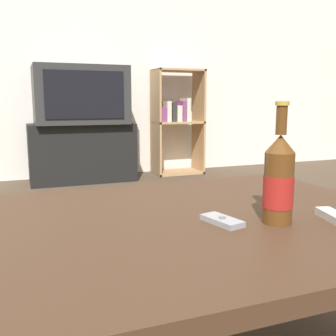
{
  "coord_description": "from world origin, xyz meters",
  "views": [
    {
      "loc": [
        -0.3,
        -0.9,
        0.73
      ],
      "look_at": [
        0.11,
        0.18,
        0.53
      ],
      "focal_mm": 42.0,
      "sensor_mm": 36.0,
      "label": 1
    }
  ],
  "objects_px": {
    "bookshelf": "(176,119)",
    "beer_bottle": "(279,181)",
    "tv_stand": "(82,153)",
    "television": "(80,95)",
    "cell_phone": "(222,221)"
  },
  "relations": [
    {
      "from": "bookshelf",
      "to": "beer_bottle",
      "type": "height_order",
      "value": "bookshelf"
    },
    {
      "from": "tv_stand",
      "to": "bookshelf",
      "type": "xyz_separation_m",
      "value": [
        0.96,
        0.06,
        0.29
      ]
    },
    {
      "from": "television",
      "to": "bookshelf",
      "type": "relative_size",
      "value": 0.77
    },
    {
      "from": "tv_stand",
      "to": "television",
      "type": "xyz_separation_m",
      "value": [
        0.0,
        -0.0,
        0.52
      ]
    },
    {
      "from": "television",
      "to": "beer_bottle",
      "type": "bearing_deg",
      "value": -89.19
    },
    {
      "from": "tv_stand",
      "to": "cell_phone",
      "type": "relative_size",
      "value": 7.79
    },
    {
      "from": "bookshelf",
      "to": "cell_phone",
      "type": "bearing_deg",
      "value": -109.96
    },
    {
      "from": "beer_bottle",
      "to": "television",
      "type": "bearing_deg",
      "value": 90.81
    },
    {
      "from": "tv_stand",
      "to": "bookshelf",
      "type": "height_order",
      "value": "bookshelf"
    },
    {
      "from": "television",
      "to": "bookshelf",
      "type": "xyz_separation_m",
      "value": [
        0.96,
        0.07,
        -0.23
      ]
    },
    {
      "from": "beer_bottle",
      "to": "bookshelf",
      "type": "bearing_deg",
      "value": 72.57
    },
    {
      "from": "television",
      "to": "beer_bottle",
      "type": "height_order",
      "value": "television"
    },
    {
      "from": "tv_stand",
      "to": "cell_phone",
      "type": "height_order",
      "value": "tv_stand"
    },
    {
      "from": "tv_stand",
      "to": "beer_bottle",
      "type": "bearing_deg",
      "value": -89.19
    },
    {
      "from": "cell_phone",
      "to": "tv_stand",
      "type": "bearing_deg",
      "value": 74.78
    }
  ]
}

